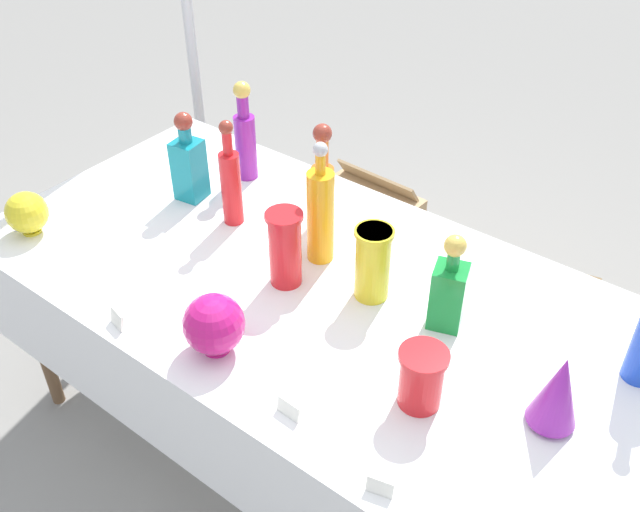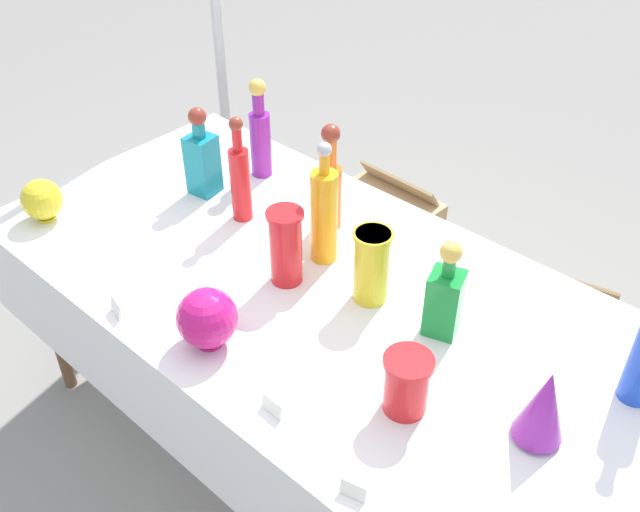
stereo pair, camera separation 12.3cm
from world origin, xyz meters
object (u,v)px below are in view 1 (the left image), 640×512
object	(u,v)px
slender_vase_2	(285,247)
tall_bottle_1	(245,137)
round_bowl_1	(27,213)
cardboard_box_behind_left	(364,232)
square_decanter_1	(449,289)
cardboard_box_behind_right	(533,315)
tall_bottle_3	(231,182)
slender_vase_1	(373,262)
tall_bottle_0	(322,185)
round_bowl_0	(214,324)
tall_bottle_2	(320,213)
slender_vase_0	(422,376)
square_decanter_0	(189,163)
canopy_pole	(188,14)
fluted_vase_0	(558,391)

from	to	relation	value
slender_vase_2	tall_bottle_1	bearing A→B (deg)	142.76
round_bowl_1	cardboard_box_behind_left	xyz separation A→B (m)	(0.36, 1.28, -0.64)
square_decanter_1	cardboard_box_behind_right	world-z (taller)	square_decanter_1
tall_bottle_3	slender_vase_1	world-z (taller)	tall_bottle_3
slender_vase_2	cardboard_box_behind_left	size ratio (longest dim) A/B	0.49
tall_bottle_0	slender_vase_1	distance (m)	0.35
slender_vase_2	round_bowl_0	distance (m)	0.31
cardboard_box_behind_left	tall_bottle_3	bearing A→B (deg)	-84.58
tall_bottle_2	slender_vase_1	bearing A→B (deg)	-13.00
tall_bottle_2	tall_bottle_1	bearing A→B (deg)	156.34
square_decanter_1	round_bowl_0	bearing A→B (deg)	-133.08
slender_vase_0	round_bowl_0	size ratio (longest dim) A/B	0.96
tall_bottle_3	tall_bottle_1	bearing A→B (deg)	122.95
round_bowl_0	cardboard_box_behind_left	size ratio (longest dim) A/B	0.35
slender_vase_0	slender_vase_1	world-z (taller)	slender_vase_1
square_decanter_0	slender_vase_0	bearing A→B (deg)	-15.88
tall_bottle_1	canopy_pole	xyz separation A→B (m)	(-0.64, 0.39, 0.16)
tall_bottle_3	cardboard_box_behind_right	distance (m)	1.37
fluted_vase_0	round_bowl_0	xyz separation A→B (m)	(-0.75, -0.29, -0.02)
square_decanter_1	fluted_vase_0	distance (m)	0.38
slender_vase_0	round_bowl_1	xyz separation A→B (m)	(-1.28, -0.14, -0.01)
square_decanter_0	slender_vase_2	xyz separation A→B (m)	(0.52, -0.15, -0.01)
square_decanter_0	square_decanter_1	bearing A→B (deg)	-1.61
cardboard_box_behind_left	round_bowl_0	bearing A→B (deg)	-71.69
cardboard_box_behind_left	cardboard_box_behind_right	xyz separation A→B (m)	(0.80, 0.02, -0.06)
tall_bottle_3	slender_vase_1	size ratio (longest dim) A/B	1.60
tall_bottle_0	cardboard_box_behind_left	bearing A→B (deg)	113.67
tall_bottle_3	canopy_pole	xyz separation A→B (m)	(-0.79, 0.61, 0.17)
tall_bottle_2	cardboard_box_behind_right	xyz separation A→B (m)	(0.40, 0.86, -0.79)
tall_bottle_2	cardboard_box_behind_right	bearing A→B (deg)	65.28
slender_vase_1	tall_bottle_2	bearing A→B (deg)	167.00
slender_vase_0	fluted_vase_0	distance (m)	0.29
tall_bottle_2	round_bowl_0	size ratio (longest dim) A/B	2.33
cardboard_box_behind_right	tall_bottle_1	bearing A→B (deg)	-142.87
slender_vase_2	cardboard_box_behind_right	bearing A→B (deg)	68.07
tall_bottle_0	canopy_pole	distance (m)	1.13
tall_bottle_3	slender_vase_2	distance (m)	0.34
slender_vase_0	round_bowl_1	bearing A→B (deg)	-173.64
slender_vase_1	round_bowl_0	bearing A→B (deg)	-114.85
slender_vase_0	round_bowl_0	xyz separation A→B (m)	(-0.49, -0.16, -0.00)
square_decanter_1	slender_vase_1	bearing A→B (deg)	-173.58
fluted_vase_0	slender_vase_1	bearing A→B (deg)	168.09
tall_bottle_0	tall_bottle_3	world-z (taller)	same
tall_bottle_0	round_bowl_1	distance (m)	0.89
fluted_vase_0	tall_bottle_1	bearing A→B (deg)	163.29
cardboard_box_behind_left	fluted_vase_0	bearing A→B (deg)	-40.61
slender_vase_1	cardboard_box_behind_left	world-z (taller)	slender_vase_1
square_decanter_0	tall_bottle_2	bearing A→B (deg)	-0.23
slender_vase_0	cardboard_box_behind_left	xyz separation A→B (m)	(-0.91, 1.13, -0.65)
tall_bottle_1	cardboard_box_behind_right	world-z (taller)	tall_bottle_1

